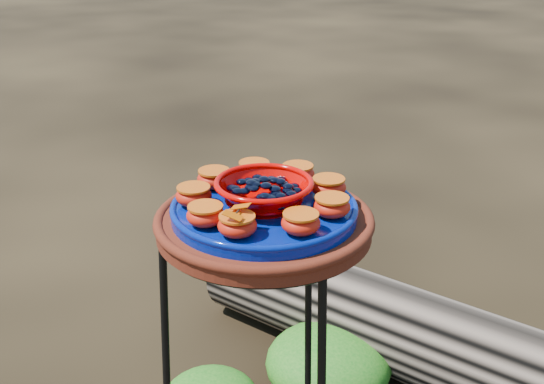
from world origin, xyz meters
The scene contains 17 objects.
plant_stand centered at (0.00, 0.00, 0.35)m, with size 0.44×0.44×0.70m, color black, non-canonical shape.
terracotta_saucer centered at (0.00, 0.00, 0.72)m, with size 0.41×0.41×0.03m, color #44170F.
cobalt_plate centered at (0.00, 0.00, 0.74)m, with size 0.35×0.35×0.02m, color #000A64.
red_bowl centered at (0.00, 0.00, 0.78)m, with size 0.18×0.18×0.05m, color #CB0200, non-canonical shape.
glass_gems centered at (0.00, 0.00, 0.82)m, with size 0.14×0.14×0.02m, color black, non-canonical shape.
orange_half_0 centered at (0.02, -0.13, 0.78)m, with size 0.07×0.07×0.04m, color red.
orange_half_1 centered at (0.11, -0.07, 0.78)m, with size 0.07×0.07×0.04m, color red.
orange_half_2 centered at (0.13, 0.02, 0.78)m, with size 0.07×0.07×0.04m, color red.
orange_half_3 centered at (0.09, 0.10, 0.78)m, with size 0.07×0.07×0.04m, color red.
orange_half_4 centered at (0.00, 0.13, 0.78)m, with size 0.07×0.07×0.04m, color red.
orange_half_5 centered at (-0.08, 0.10, 0.78)m, with size 0.07×0.07×0.04m, color red.
orange_half_6 centered at (-0.13, 0.03, 0.78)m, with size 0.07×0.07×0.04m, color red.
orange_half_7 centered at (-0.12, -0.06, 0.78)m, with size 0.07×0.07×0.04m, color red.
orange_half_8 centered at (-0.05, -0.12, 0.78)m, with size 0.07×0.07×0.04m, color red.
butterfly centered at (0.02, -0.13, 0.80)m, with size 0.07×0.04×0.01m, color #C04500, non-canonical shape.
driftwood_log centered at (0.19, 0.60, 0.13)m, with size 1.44×0.38×0.27m, color black, non-canonical shape.
foliage_back centered at (-0.04, 0.44, 0.09)m, with size 0.36×0.36×0.18m, color #115C12.
Camera 1 is at (0.58, -1.01, 1.29)m, focal length 45.00 mm.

